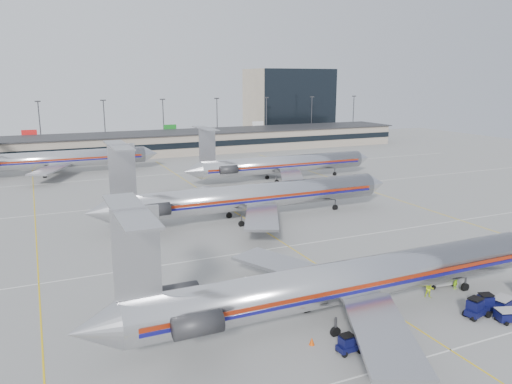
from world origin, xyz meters
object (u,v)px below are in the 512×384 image
jet_foreground (341,282)px  belt_loader (440,280)px  tug_center (476,308)px  jet_second_row (248,197)px

jet_foreground → belt_loader: (13.83, 1.99, -3.03)m
tug_center → belt_loader: 7.24m
tug_center → belt_loader: (2.34, 6.84, -0.29)m
tug_center → belt_loader: bearing=57.9°
jet_foreground → belt_loader: 14.30m
jet_foreground → jet_second_row: (5.17, 33.18, 0.13)m
jet_foreground → jet_second_row: bearing=81.1°
belt_loader → jet_foreground: bearing=-164.9°
jet_second_row → tug_center: size_ratio=19.02×
jet_foreground → jet_second_row: 33.58m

